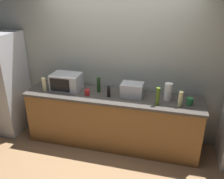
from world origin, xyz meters
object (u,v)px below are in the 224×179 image
object	(u,v)px
refrigerator	(1,83)
mug_red	(87,92)
mug_green	(190,101)
bottle_olive_oil	(158,96)
microwave	(66,82)
toaster_oven	(132,90)
paper_towel_roll	(168,92)
cordless_phone	(109,91)
bottle_vinegar	(180,99)
bottle_wine	(99,85)
bottle_hand_soap	(44,84)

from	to	relation	value
refrigerator	mug_red	distance (m)	1.67
refrigerator	mug_green	bearing A→B (deg)	-0.38
bottle_olive_oil	microwave	bearing A→B (deg)	172.54
bottle_olive_oil	mug_green	bearing A→B (deg)	15.81
toaster_oven	paper_towel_roll	world-z (taller)	paper_towel_roll
paper_towel_roll	mug_green	bearing A→B (deg)	-12.76
cordless_phone	mug_red	bearing A→B (deg)	173.37
microwave	cordless_phone	xyz separation A→B (m)	(0.75, -0.07, -0.06)
cordless_phone	bottle_vinegar	distance (m)	1.09
cordless_phone	bottle_olive_oil	world-z (taller)	bottle_olive_oil
refrigerator	cordless_phone	world-z (taller)	refrigerator
bottle_vinegar	bottle_olive_oil	size ratio (longest dim) A/B	0.86
refrigerator	toaster_oven	xyz separation A→B (m)	(2.36, 0.06, 0.10)
bottle_olive_oil	paper_towel_roll	bearing A→B (deg)	55.01
paper_towel_roll	toaster_oven	bearing A→B (deg)	178.96
bottle_wine	microwave	bearing A→B (deg)	-176.88
microwave	mug_green	bearing A→B (deg)	-2.01
bottle_wine	mug_red	size ratio (longest dim) A/B	2.78
microwave	bottle_vinegar	world-z (taller)	microwave
toaster_oven	mug_green	world-z (taller)	toaster_oven
cordless_phone	mug_red	distance (m)	0.34
cordless_phone	bottle_hand_soap	size ratio (longest dim) A/B	0.67
refrigerator	cordless_phone	distance (m)	2.00
bottle_wine	mug_green	xyz separation A→B (m)	(1.42, -0.10, -0.07)
bottle_vinegar	mug_green	xyz separation A→B (m)	(0.14, 0.09, -0.06)
bottle_wine	mug_red	xyz separation A→B (m)	(-0.14, -0.16, -0.08)
refrigerator	bottle_olive_oil	xyz separation A→B (m)	(2.77, -0.15, 0.13)
bottle_vinegar	bottle_hand_soap	bearing A→B (deg)	179.73
toaster_oven	bottle_vinegar	distance (m)	0.75
mug_red	bottle_hand_soap	bearing A→B (deg)	-178.60
bottle_hand_soap	cordless_phone	bearing A→B (deg)	4.03
paper_towel_roll	cordless_phone	world-z (taller)	paper_towel_roll
bottle_vinegar	mug_green	bearing A→B (deg)	33.66
toaster_oven	microwave	bearing A→B (deg)	-179.37
paper_towel_roll	cordless_phone	xyz separation A→B (m)	(-0.91, -0.08, -0.06)
refrigerator	microwave	xyz separation A→B (m)	(1.25, 0.05, 0.13)
microwave	paper_towel_roll	size ratio (longest dim) A/B	1.78
microwave	mug_green	world-z (taller)	microwave
paper_towel_roll	bottle_hand_soap	xyz separation A→B (m)	(-1.99, -0.15, -0.02)
bottle_wine	bottle_olive_oil	bearing A→B (deg)	-13.34
microwave	mug_green	xyz separation A→B (m)	(1.97, -0.07, -0.08)
bottle_olive_oil	mug_green	size ratio (longest dim) A/B	2.60
refrigerator	paper_towel_roll	xyz separation A→B (m)	(2.91, 0.05, 0.13)
toaster_oven	bottle_vinegar	xyz separation A→B (m)	(0.73, -0.17, 0.01)
bottle_vinegar	mug_red	size ratio (longest dim) A/B	2.52
bottle_hand_soap	bottle_olive_oil	xyz separation A→B (m)	(1.85, -0.05, 0.02)
microwave	mug_red	world-z (taller)	microwave
bottle_wine	mug_red	distance (m)	0.23
paper_towel_roll	bottle_olive_oil	bearing A→B (deg)	-124.99
mug_red	paper_towel_roll	bearing A→B (deg)	6.18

